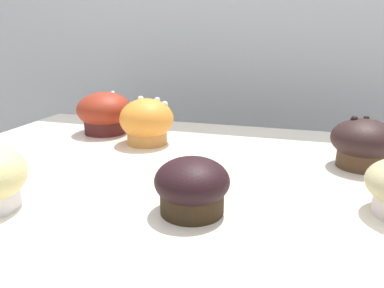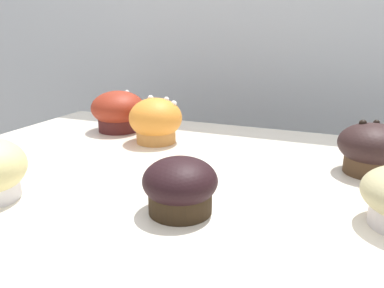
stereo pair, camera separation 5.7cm
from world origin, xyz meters
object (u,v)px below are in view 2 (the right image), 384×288
muffin_back_left (156,121)px  muffin_back_right (118,111)px  muffin_front_left (181,186)px  muffin_front_right (372,148)px

muffin_back_left → muffin_back_right: bearing=156.9°
muffin_back_left → muffin_back_right: 0.13m
muffin_front_left → muffin_front_right: 0.32m
muffin_back_right → muffin_front_left: muffin_back_right is taller
muffin_back_left → muffin_front_right: bearing=-4.1°
muffin_back_right → muffin_back_left: bearing=-23.1°
muffin_front_left → muffin_front_right: bearing=46.3°
muffin_front_right → muffin_front_left: bearing=-133.7°
muffin_back_left → muffin_front_right: size_ratio=1.02×
muffin_back_left → muffin_back_right: (-0.12, 0.05, 0.00)m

